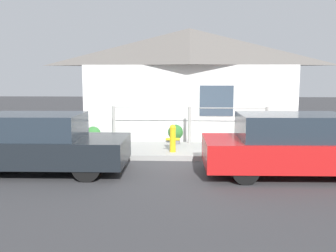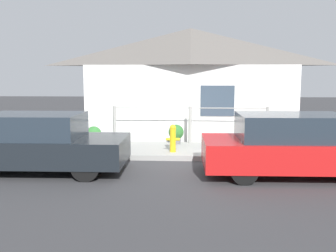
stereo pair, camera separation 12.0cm
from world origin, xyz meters
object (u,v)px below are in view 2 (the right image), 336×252
car_left (40,143)px  potted_plant_near_hydrant (176,133)px  fire_hydrant (173,138)px  car_right (296,146)px  potted_plant_by_fence (94,135)px

car_left → potted_plant_near_hydrant: car_left is taller
car_left → fire_hydrant: 3.55m
fire_hydrant → potted_plant_near_hydrant: 1.24m
car_left → car_right: 5.91m
car_right → car_left: bearing=178.8°
car_right → potted_plant_by_fence: 5.96m
fire_hydrant → potted_plant_by_fence: (-2.45, 0.86, -0.07)m
potted_plant_by_fence → fire_hydrant: bearing=-19.4°
potted_plant_near_hydrant → potted_plant_by_fence: bearing=-171.5°
car_right → fire_hydrant: bearing=146.5°
car_right → potted_plant_by_fence: bearing=152.1°
potted_plant_near_hydrant → potted_plant_by_fence: potted_plant_near_hydrant is taller
fire_hydrant → potted_plant_by_fence: fire_hydrant is taller
car_right → potted_plant_near_hydrant: car_right is taller
potted_plant_near_hydrant → fire_hydrant: bearing=-92.1°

